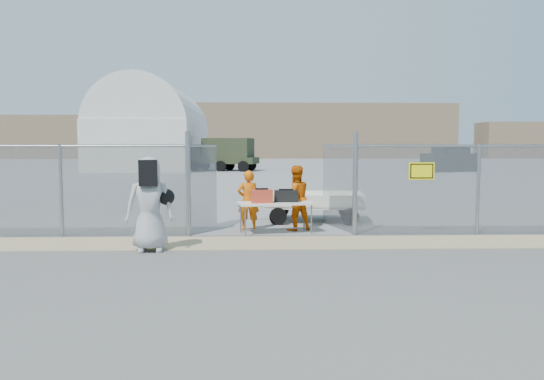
{
  "coord_description": "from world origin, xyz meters",
  "views": [
    {
      "loc": [
        -0.37,
        -10.63,
        2.17
      ],
      "look_at": [
        0.0,
        2.0,
        1.1
      ],
      "focal_mm": 35.0,
      "sensor_mm": 36.0,
      "label": 1
    }
  ],
  "objects_px": {
    "folding_table": "(276,218)",
    "utility_trailer": "(314,206)",
    "security_worker_left": "(248,201)",
    "security_worker_right": "(295,198)",
    "visitor": "(150,204)"
  },
  "relations": [
    {
      "from": "folding_table",
      "to": "utility_trailer",
      "type": "xyz_separation_m",
      "value": [
        1.16,
        2.08,
        0.04
      ]
    },
    {
      "from": "security_worker_left",
      "to": "visitor",
      "type": "bearing_deg",
      "value": 45.93
    },
    {
      "from": "folding_table",
      "to": "security_worker_right",
      "type": "xyz_separation_m",
      "value": [
        0.52,
        0.49,
        0.44
      ]
    },
    {
      "from": "folding_table",
      "to": "security_worker_left",
      "type": "distance_m",
      "value": 0.93
    },
    {
      "from": "folding_table",
      "to": "security_worker_left",
      "type": "bearing_deg",
      "value": 131.62
    },
    {
      "from": "visitor",
      "to": "utility_trailer",
      "type": "height_order",
      "value": "visitor"
    },
    {
      "from": "folding_table",
      "to": "utility_trailer",
      "type": "distance_m",
      "value": 2.39
    },
    {
      "from": "security_worker_left",
      "to": "security_worker_right",
      "type": "height_order",
      "value": "security_worker_right"
    },
    {
      "from": "security_worker_left",
      "to": "utility_trailer",
      "type": "relative_size",
      "value": 0.43
    },
    {
      "from": "security_worker_left",
      "to": "security_worker_right",
      "type": "bearing_deg",
      "value": 172.94
    },
    {
      "from": "folding_table",
      "to": "security_worker_right",
      "type": "bearing_deg",
      "value": 31.47
    },
    {
      "from": "visitor",
      "to": "security_worker_left",
      "type": "bearing_deg",
      "value": 45.16
    },
    {
      "from": "security_worker_left",
      "to": "utility_trailer",
      "type": "height_order",
      "value": "security_worker_left"
    },
    {
      "from": "visitor",
      "to": "utility_trailer",
      "type": "relative_size",
      "value": 0.54
    },
    {
      "from": "utility_trailer",
      "to": "folding_table",
      "type": "bearing_deg",
      "value": -113.64
    }
  ]
}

